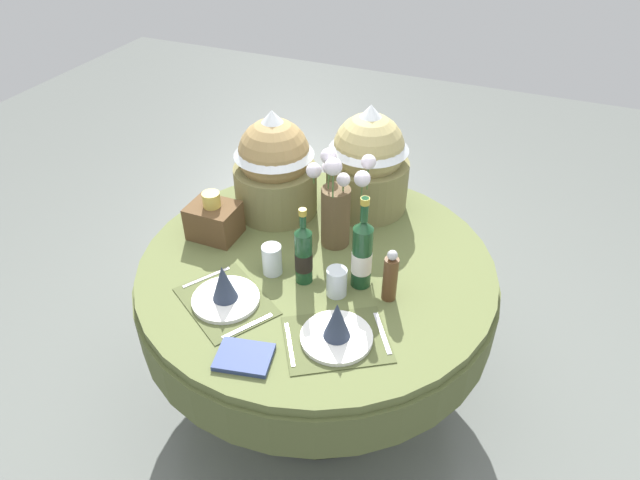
{
  "coord_description": "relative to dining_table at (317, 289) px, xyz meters",
  "views": [
    {
      "loc": [
        0.67,
        -1.57,
        2.12
      ],
      "look_at": [
        0.0,
        0.03,
        0.82
      ],
      "focal_mm": 31.73,
      "sensor_mm": 36.0,
      "label": 1
    }
  ],
  "objects": [
    {
      "name": "wine_bottle_centre",
      "position": [
        0.2,
        -0.06,
        0.28
      ],
      "size": [
        0.07,
        0.07,
        0.37
      ],
      "color": "#194223",
      "rests_on": "dining_table"
    },
    {
      "name": "pepper_mill",
      "position": [
        0.32,
        -0.09,
        0.24
      ],
      "size": [
        0.05,
        0.05,
        0.21
      ],
      "color": "brown",
      "rests_on": "dining_table"
    },
    {
      "name": "wine_bottle_left",
      "position": [
        0.0,
        -0.12,
        0.27
      ],
      "size": [
        0.07,
        0.07,
        0.32
      ],
      "color": "#194223",
      "rests_on": "dining_table"
    },
    {
      "name": "place_setting_left",
      "position": [
        -0.21,
        -0.33,
        0.19
      ],
      "size": [
        0.43,
        0.4,
        0.16
      ],
      "color": "#4E562F",
      "rests_on": "dining_table"
    },
    {
      "name": "book_on_table",
      "position": [
        -0.02,
        -0.54,
        0.15
      ],
      "size": [
        0.2,
        0.17,
        0.02
      ],
      "primitive_type": "cube",
      "rotation": [
        0.0,
        0.0,
        0.21
      ],
      "color": "navy",
      "rests_on": "dining_table"
    },
    {
      "name": "place_setting_right",
      "position": [
        0.22,
        -0.35,
        0.19
      ],
      "size": [
        0.43,
        0.4,
        0.16
      ],
      "color": "#4E562F",
      "rests_on": "dining_table"
    },
    {
      "name": "woven_basket_side_left",
      "position": [
        -0.45,
        -0.0,
        0.22
      ],
      "size": [
        0.19,
        0.16,
        0.2
      ],
      "color": "brown",
      "rests_on": "dining_table"
    },
    {
      "name": "flower_vase",
      "position": [
        0.02,
        0.14,
        0.34
      ],
      "size": [
        0.27,
        0.18,
        0.42
      ],
      "color": "brown",
      "rests_on": "dining_table"
    },
    {
      "name": "ground",
      "position": [
        0.0,
        0.0,
        -0.6
      ],
      "size": [
        8.0,
        8.0,
        0.0
      ],
      "primitive_type": "plane",
      "color": "slate"
    },
    {
      "name": "tumbler_near_left",
      "position": [
        -0.13,
        -0.12,
        0.2
      ],
      "size": [
        0.07,
        0.07,
        0.12
      ],
      "primitive_type": "cylinder",
      "color": "silver",
      "rests_on": "dining_table"
    },
    {
      "name": "gift_tub_back_left",
      "position": [
        -0.3,
        0.27,
        0.38
      ],
      "size": [
        0.35,
        0.35,
        0.46
      ],
      "color": "olive",
      "rests_on": "dining_table"
    },
    {
      "name": "gift_tub_back_centre",
      "position": [
        0.05,
        0.45,
        0.39
      ],
      "size": [
        0.35,
        0.35,
        0.47
      ],
      "color": "olive",
      "rests_on": "dining_table"
    },
    {
      "name": "tumbler_near_right",
      "position": [
        0.14,
        -0.14,
        0.2
      ],
      "size": [
        0.07,
        0.07,
        0.11
      ],
      "primitive_type": "cylinder",
      "color": "silver",
      "rests_on": "dining_table"
    },
    {
      "name": "dining_table",
      "position": [
        0.0,
        0.0,
        0.0
      ],
      "size": [
        1.4,
        1.4,
        0.74
      ],
      "color": "#5B6638",
      "rests_on": "ground"
    }
  ]
}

